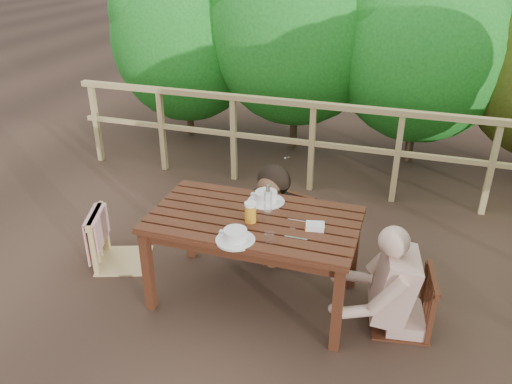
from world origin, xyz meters
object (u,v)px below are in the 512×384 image
(soup_far, at_px, (266,197))
(butter_tub, at_px, (315,227))
(diner_right, at_px, (415,248))
(bottle, at_px, (268,201))
(chair_far, at_px, (282,204))
(beer_glass, at_px, (250,213))
(tumbler, at_px, (269,238))
(chair_right, at_px, (406,276))
(soup_near, at_px, (235,235))
(chair_left, at_px, (118,216))
(bread_roll, at_px, (236,231))
(table, at_px, (254,259))
(woman, at_px, (284,181))

(soup_far, height_order, butter_tub, soup_far)
(diner_right, xyz_separation_m, bottle, (-1.06, 0.04, 0.17))
(chair_far, height_order, bottle, bottle)
(beer_glass, height_order, tumbler, beer_glass)
(chair_right, bearing_deg, bottle, -100.98)
(chair_far, xyz_separation_m, tumbler, (0.19, -1.04, 0.30))
(soup_near, height_order, bottle, bottle)
(diner_right, height_order, butter_tub, diner_right)
(chair_left, bearing_deg, bread_roll, -126.70)
(table, bearing_deg, soup_near, -94.17)
(soup_near, relative_size, tumbler, 3.37)
(chair_left, relative_size, bread_roll, 7.16)
(soup_far, bearing_deg, bread_roll, -95.63)
(soup_far, bearing_deg, diner_right, -11.97)
(table, relative_size, soup_near, 5.64)
(chair_right, relative_size, beer_glass, 5.09)
(woman, distance_m, diner_right, 1.36)
(chair_far, distance_m, diner_right, 1.36)
(butter_tub, bearing_deg, diner_right, -8.11)
(soup_far, relative_size, tumbler, 3.59)
(chair_left, bearing_deg, chair_far, -81.94)
(diner_right, bearing_deg, soup_near, 98.23)
(table, xyz_separation_m, diner_right, (1.14, 0.02, 0.31))
(diner_right, relative_size, soup_far, 4.63)
(diner_right, height_order, soup_near, diner_right)
(chair_right, xyz_separation_m, beer_glass, (-1.12, -0.09, 0.36))
(table, height_order, chair_left, chair_left)
(tumbler, bearing_deg, chair_far, 100.27)
(tumbler, height_order, butter_tub, tumbler)
(chair_left, distance_m, chair_right, 2.35)
(chair_right, distance_m, tumbler, 1.01)
(soup_far, distance_m, butter_tub, 0.53)
(beer_glass, relative_size, butter_tub, 1.28)
(bottle, xyz_separation_m, tumbler, (0.12, -0.35, -0.09))
(bread_roll, height_order, beer_glass, beer_glass)
(woman, height_order, butter_tub, woman)
(beer_glass, bearing_deg, bread_roll, -100.96)
(chair_right, xyz_separation_m, soup_near, (-1.14, -0.35, 0.33))
(table, bearing_deg, woman, 88.92)
(soup_far, xyz_separation_m, beer_glass, (-0.01, -0.33, 0.04))
(chair_left, height_order, soup_near, chair_left)
(chair_far, bearing_deg, butter_tub, -45.65)
(chair_far, distance_m, beer_glass, 0.89)
(diner_right, height_order, bottle, diner_right)
(soup_far, distance_m, bread_roll, 0.53)
(woman, relative_size, butter_tub, 10.10)
(beer_glass, bearing_deg, chair_far, 88.80)
(soup_far, bearing_deg, beer_glass, -92.49)
(chair_far, height_order, tumbler, chair_far)
(bread_roll, bearing_deg, soup_far, 84.37)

